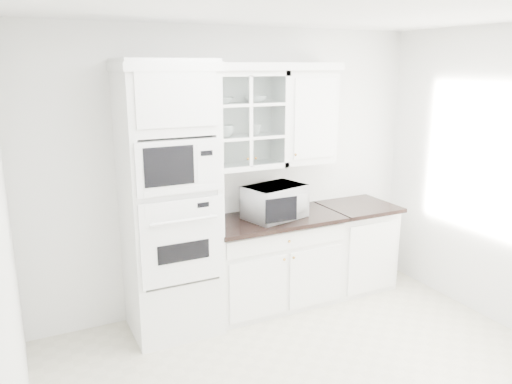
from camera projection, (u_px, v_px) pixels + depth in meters
room_shell at (306, 146)px, 3.62m from camera, size 4.00×3.50×2.70m
oven_column at (170, 202)px, 4.30m from camera, size 0.76×0.68×2.40m
base_cabinet_run at (273, 261)px, 4.95m from camera, size 1.32×0.67×0.92m
extra_base_cabinet at (354, 245)px, 5.38m from camera, size 0.72×0.67×0.92m
upper_cabinet_glass at (243, 120)px, 4.62m from camera, size 0.80×0.33×0.90m
upper_cabinet_solid at (305, 117)px, 4.91m from camera, size 0.55×0.33×0.90m
crown_molding at (233, 66)px, 4.43m from camera, size 2.14×0.38×0.07m
countertop_microwave at (274, 201)px, 4.78m from camera, size 0.65×0.58×0.32m
bowl_a at (221, 101)px, 4.47m from camera, size 0.28×0.28×0.05m
bowl_b at (256, 99)px, 4.64m from camera, size 0.23×0.23×0.07m
cup_a at (226, 131)px, 4.55m from camera, size 0.14×0.14×0.11m
cup_b at (256, 129)px, 4.69m from camera, size 0.13×0.13×0.10m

